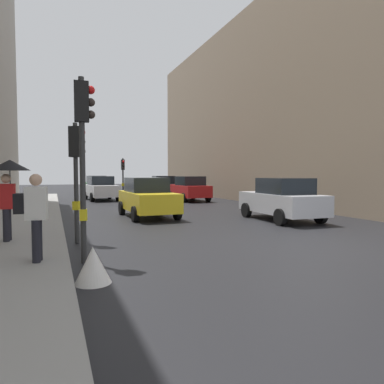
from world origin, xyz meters
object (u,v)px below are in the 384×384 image
Objects in this scene: car_green_estate at (97,185)px; car_red_sedan at (189,189)px; pedestrian_with_black_backpack at (34,212)px; traffic_light_far_median at (123,171)px; car_dark_suv at (163,186)px; traffic_light_near_right at (77,160)px; traffic_light_near_left at (83,136)px; car_silver_hatchback at (282,199)px; car_yellow_taxi at (148,197)px; warning_sign_triangle at (93,265)px; car_white_compact at (101,188)px; pedestrian_with_umbrella at (9,177)px.

car_red_sedan is at bearing -63.43° from car_green_estate.
pedestrian_with_black_backpack is (-9.41, -15.58, 0.29)m from car_red_sedan.
traffic_light_far_median reaches higher than car_dark_suv.
traffic_light_far_median is at bearing -176.25° from car_dark_suv.
traffic_light_near_right is 0.77× the size of car_dark_suv.
car_silver_hatchback is (8.18, 4.19, -1.86)m from traffic_light_near_left.
car_yellow_taxi is (3.29, 7.37, -1.86)m from traffic_light_near_left.
car_dark_suv reaches higher than warning_sign_triangle.
car_white_compact and car_red_sedan have the same top height.
car_white_compact is at bearing -131.45° from traffic_light_far_median.
pedestrian_with_black_backpack is at bearing -99.04° from car_green_estate.
traffic_light_near_left reaches higher than car_dark_suv.
car_silver_hatchback is at bearing 9.84° from pedestrian_with_umbrella.
car_silver_hatchback is at bearing 34.99° from warning_sign_triangle.
traffic_light_far_median is 0.75× the size of car_silver_hatchback.
car_silver_hatchback is (3.48, -16.56, -1.33)m from traffic_light_far_median.
traffic_light_near_left is 8.28m from car_yellow_taxi.
car_green_estate is (-5.01, 21.74, 0.00)m from car_silver_hatchback.
pedestrian_with_umbrella reaches higher than car_silver_hatchback.
car_green_estate is 0.98× the size of car_dark_suv.
pedestrian_with_black_backpack is at bearing 125.74° from warning_sign_triangle.
car_yellow_taxi is at bearing 65.91° from traffic_light_near_left.
car_white_compact is at bearing 111.25° from car_silver_hatchback.
traffic_light_far_median is (4.70, 20.75, -0.53)m from traffic_light_near_left.
traffic_light_near_left reaches higher than traffic_light_far_median.
car_dark_suv is at bearing 66.61° from pedestrian_with_black_backpack.
car_white_compact is 16.55m from pedestrian_with_umbrella.
traffic_light_near_right reaches higher than car_silver_hatchback.
traffic_light_near_right reaches higher than car_yellow_taxi.
pedestrian_with_umbrella reaches higher than pedestrian_with_black_backpack.
traffic_light_far_median is at bearing 124.95° from car_red_sedan.
pedestrian_with_umbrella reaches higher than car_dark_suv.
car_white_compact is at bearing 78.96° from pedestrian_with_black_backpack.
traffic_light_far_median is at bearing 48.55° from car_white_compact.
traffic_light_near_right reaches higher than car_green_estate.
traffic_light_near_left is 18.70m from car_white_compact.
traffic_light_near_left is at bearing 9.09° from pedestrian_with_black_backpack.
car_red_sedan is (8.43, 15.42, -1.86)m from traffic_light_near_left.
traffic_light_near_right reaches higher than pedestrian_with_umbrella.
traffic_light_near_right is 2.39m from traffic_light_near_left.
car_silver_hatchback is 2.42× the size of pedestrian_with_black_backpack.
pedestrian_with_umbrella is at bearing -101.71° from car_green_estate.
traffic_light_far_median is at bearing 83.99° from car_yellow_taxi.
car_silver_hatchback is 2.01× the size of pedestrian_with_umbrella.
pedestrian_with_umbrella is at bearing -118.03° from car_dark_suv.
traffic_light_far_median is at bearing 78.11° from warning_sign_triangle.
traffic_light_near_left is at bearing -98.18° from car_white_compact.
car_silver_hatchback is 16.79m from car_dark_suv.
car_green_estate and car_yellow_taxi have the same top height.
car_red_sedan is (5.26, -10.51, 0.00)m from car_green_estate.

